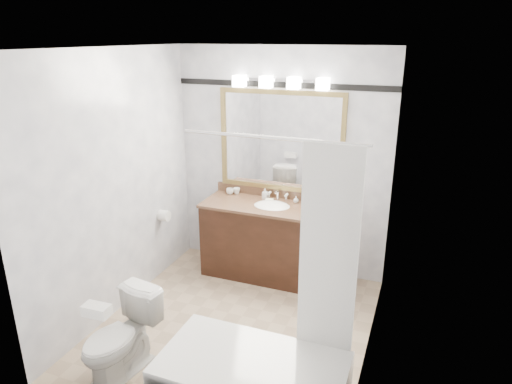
% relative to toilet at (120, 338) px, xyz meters
% --- Properties ---
extents(room, '(2.42, 2.62, 2.52)m').
position_rel_toilet_xyz_m(room, '(0.59, 0.91, 0.91)').
color(room, tan).
rests_on(room, ground).
extents(vanity, '(1.53, 0.58, 0.97)m').
position_rel_toilet_xyz_m(vanity, '(0.59, 1.93, 0.10)').
color(vanity, black).
rests_on(vanity, ground).
extents(mirror, '(1.40, 0.04, 1.10)m').
position_rel_toilet_xyz_m(mirror, '(0.59, 2.20, 1.16)').
color(mirror, olive).
rests_on(mirror, room).
extents(vanity_light_bar, '(1.02, 0.14, 0.12)m').
position_rel_toilet_xyz_m(vanity_light_bar, '(0.59, 2.14, 1.79)').
color(vanity_light_bar, silver).
rests_on(vanity_light_bar, room).
extents(accent_stripe, '(2.40, 0.01, 0.06)m').
position_rel_toilet_xyz_m(accent_stripe, '(0.59, 2.21, 1.76)').
color(accent_stripe, black).
rests_on(accent_stripe, room).
extents(bathtub, '(1.30, 0.75, 1.96)m').
position_rel_toilet_xyz_m(bathtub, '(1.14, 0.01, -0.06)').
color(bathtub, white).
rests_on(bathtub, ground).
extents(tp_roll, '(0.11, 0.12, 0.12)m').
position_rel_toilet_xyz_m(tp_roll, '(-0.55, 1.58, 0.36)').
color(tp_roll, white).
rests_on(tp_roll, room).
extents(toilet, '(0.49, 0.72, 0.68)m').
position_rel_toilet_xyz_m(toilet, '(0.00, 0.00, 0.00)').
color(toilet, white).
rests_on(toilet, ground).
extents(tissue_box, '(0.20, 0.12, 0.08)m').
position_rel_toilet_xyz_m(tissue_box, '(0.00, -0.21, 0.38)').
color(tissue_box, white).
rests_on(tissue_box, toilet).
extents(coffee_maker, '(0.17, 0.21, 0.32)m').
position_rel_toilet_xyz_m(coffee_maker, '(1.23, 1.86, 0.67)').
color(coffee_maker, black).
rests_on(coffee_maker, vanity).
extents(cup_left, '(0.10, 0.10, 0.07)m').
position_rel_toilet_xyz_m(cup_left, '(0.02, 2.11, 0.54)').
color(cup_left, white).
rests_on(cup_left, vanity).
extents(cup_right, '(0.10, 0.10, 0.07)m').
position_rel_toilet_xyz_m(cup_right, '(0.09, 2.14, 0.55)').
color(cup_right, white).
rests_on(cup_right, vanity).
extents(soap_bottle_a, '(0.06, 0.06, 0.12)m').
position_rel_toilet_xyz_m(soap_bottle_a, '(0.44, 2.11, 0.57)').
color(soap_bottle_a, white).
rests_on(soap_bottle_a, vanity).
extents(soap_bottle_b, '(0.07, 0.07, 0.07)m').
position_rel_toilet_xyz_m(soap_bottle_b, '(0.81, 2.11, 0.55)').
color(soap_bottle_b, white).
rests_on(soap_bottle_b, vanity).
extents(soap_bar, '(0.08, 0.05, 0.03)m').
position_rel_toilet_xyz_m(soap_bar, '(0.52, 2.05, 0.52)').
color(soap_bar, '#EAEBC2').
rests_on(soap_bar, vanity).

